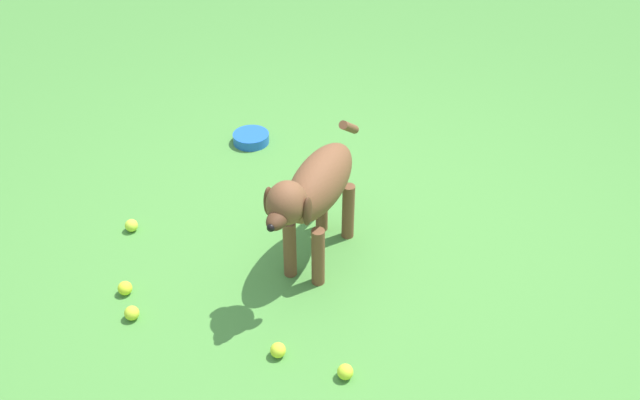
{
  "coord_description": "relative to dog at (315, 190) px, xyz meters",
  "views": [
    {
      "loc": [
        -0.41,
        -2.62,
        2.24
      ],
      "look_at": [
        -0.09,
        -0.06,
        0.33
      ],
      "focal_mm": 38.83,
      "sensor_mm": 36.0,
      "label": 1
    }
  ],
  "objects": [
    {
      "name": "tennis_ball_1",
      "position": [
        0.04,
        -0.72,
        -0.39
      ],
      "size": [
        0.07,
        0.07,
        0.07
      ],
      "primitive_type": "sphere",
      "color": "#C2E32F",
      "rests_on": "ground"
    },
    {
      "name": "tennis_ball_4",
      "position": [
        -0.85,
        -0.28,
        -0.39
      ],
      "size": [
        0.07,
        0.07,
        0.07
      ],
      "primitive_type": "sphere",
      "color": "#C2D630",
      "rests_on": "ground"
    },
    {
      "name": "dog",
      "position": [
        0.0,
        0.0,
        0.0
      ],
      "size": [
        0.54,
        0.84,
        0.64
      ],
      "rotation": [
        0.0,
        0.0,
        4.18
      ],
      "color": "brown",
      "rests_on": "ground"
    },
    {
      "name": "ground",
      "position": [
        0.12,
        0.11,
        -0.42
      ],
      "size": [
        14.0,
        14.0,
        0.0
      ],
      "primitive_type": "plane",
      "color": "#478438"
    },
    {
      "name": "tennis_ball_3",
      "position": [
        -0.22,
        -0.57,
        -0.39
      ],
      "size": [
        0.07,
        0.07,
        0.07
      ],
      "primitive_type": "sphere",
      "color": "#CBDF2F",
      "rests_on": "ground"
    },
    {
      "name": "tennis_ball_0",
      "position": [
        -0.89,
        -0.12,
        -0.39
      ],
      "size": [
        0.07,
        0.07,
        0.07
      ],
      "primitive_type": "sphere",
      "color": "#CDE02B",
      "rests_on": "ground"
    },
    {
      "name": "tennis_ball_2",
      "position": [
        -0.91,
        0.35,
        -0.39
      ],
      "size": [
        0.07,
        0.07,
        0.07
      ],
      "primitive_type": "sphere",
      "color": "#C2E438",
      "rests_on": "ground"
    },
    {
      "name": "water_bowl",
      "position": [
        -0.26,
        1.14,
        -0.39
      ],
      "size": [
        0.22,
        0.22,
        0.06
      ],
      "primitive_type": "cylinder",
      "color": "blue",
      "rests_on": "ground"
    }
  ]
}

